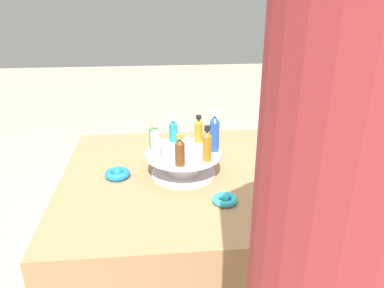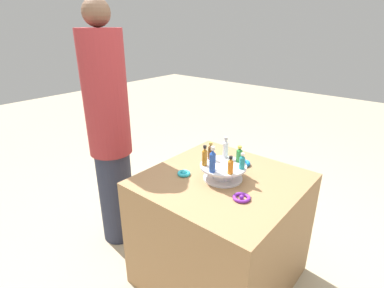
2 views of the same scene
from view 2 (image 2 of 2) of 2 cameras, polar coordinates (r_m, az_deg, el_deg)
The scene contains 14 objects.
ground_plane at distance 2.19m, azimuth 5.08°, elevation -23.53°, with size 12.00×12.00×0.00m, color tan.
party_table at distance 1.95m, azimuth 5.45°, elevation -16.01°, with size 0.85×0.85×0.73m.
display_stand at distance 1.73m, azimuth 5.94°, elevation -5.15°, with size 0.27×0.27×0.09m.
bottle_green at distance 1.75m, azimuth 8.99°, elevation -1.98°, with size 0.04×0.04×0.10m.
bottle_clear at distance 1.78m, azimuth 6.42°, elevation -0.79°, with size 0.03×0.03×0.13m.
bottle_brown at distance 1.76m, azimuth 3.57°, elevation -1.43°, with size 0.03×0.03×0.10m.
bottle_amber at distance 1.68m, azimuth 2.44°, elevation -2.36°, with size 0.03×0.03×0.12m.
bottle_blue at distance 1.60m, azimuth 4.08°, elevation -3.18°, with size 0.03×0.03×0.15m.
bottle_orange at distance 1.60m, azimuth 7.35°, elevation -4.12°, with size 0.03×0.03×0.10m.
bottle_teal at distance 1.67m, azimuth 9.53°, elevation -3.32°, with size 0.03×0.03×0.09m.
ribbon_bow_blue at distance 1.92m, azimuth 9.91°, elevation -3.64°, with size 0.09×0.09×0.04m.
ribbon_bow_teal at distance 1.78m, azimuth -1.55°, elevation -5.60°, with size 0.08×0.08×0.03m.
ribbon_bow_purple at distance 1.57m, azimuth 9.41°, elevation -10.04°, with size 0.09×0.09×0.02m.
person_figure at distance 2.14m, azimuth -15.45°, elevation 2.13°, with size 0.29×0.29×1.71m.
Camera 2 is at (-1.29, -0.84, 1.57)m, focal length 28.00 mm.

